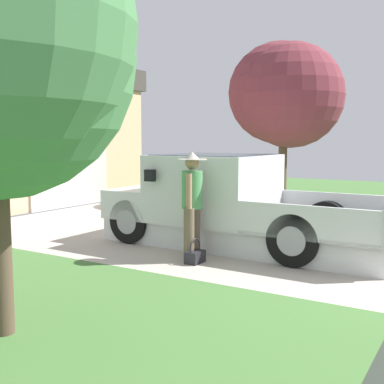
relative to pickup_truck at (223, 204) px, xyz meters
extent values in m
cube|color=#BEB0A3|center=(0.37, 1.24, -0.74)|extent=(5.20, 9.00, 0.06)
cube|color=#487638|center=(8.97, 1.24, -0.74)|extent=(12.00, 9.00, 0.06)
cube|color=silver|center=(-0.01, -0.43, -0.50)|extent=(1.83, 5.04, 0.42)
cube|color=silver|center=(0.00, 0.18, 0.30)|extent=(1.94, 1.94, 1.19)
cube|color=#1E2833|center=(0.00, 0.18, 0.65)|extent=(1.71, 1.78, 0.50)
cube|color=silver|center=(0.02, 1.61, -0.03)|extent=(1.93, 0.97, 0.53)
cube|color=black|center=(-0.03, -1.86, -0.26)|extent=(1.95, 2.20, 0.06)
cube|color=silver|center=(-0.95, -1.85, -0.03)|extent=(0.09, 2.17, 0.52)
cube|color=silver|center=(0.90, -1.87, -0.03)|extent=(0.09, 2.17, 0.52)
cube|color=black|center=(-1.05, 0.86, 0.56)|extent=(0.10, 0.18, 0.20)
cylinder|color=black|center=(-0.81, 1.48, -0.31)|extent=(0.27, 0.80, 0.80)
cylinder|color=#9E9EA3|center=(-0.81, 1.48, -0.31)|extent=(0.29, 0.44, 0.44)
cylinder|color=black|center=(0.85, 1.45, -0.31)|extent=(0.27, 0.80, 0.80)
cylinder|color=#9E9EA3|center=(0.85, 1.45, -0.31)|extent=(0.29, 0.44, 0.44)
cylinder|color=black|center=(-0.85, -1.63, -0.31)|extent=(0.27, 0.80, 0.80)
cylinder|color=#9E9EA3|center=(-0.85, -1.63, -0.31)|extent=(0.29, 0.44, 0.44)
cylinder|color=black|center=(0.81, -1.65, -0.31)|extent=(0.27, 0.80, 0.80)
cylinder|color=#9E9EA3|center=(0.81, -1.65, -0.31)|extent=(0.29, 0.44, 0.44)
cylinder|color=brown|center=(-1.45, -0.16, -0.30)|extent=(0.16, 0.16, 0.84)
cylinder|color=brown|center=(-1.10, -0.06, -0.30)|extent=(0.16, 0.16, 0.84)
cylinder|color=#4C9356|center=(-1.27, -0.11, 0.39)|extent=(0.32, 0.32, 0.59)
cylinder|color=tan|center=(-1.45, -0.16, 0.34)|extent=(0.09, 0.09, 0.62)
cylinder|color=tan|center=(-1.09, -0.06, 0.34)|extent=(0.09, 0.09, 0.62)
sphere|color=tan|center=(-1.27, -0.11, 0.81)|extent=(0.22, 0.22, 0.22)
cylinder|color=#BCB2A3|center=(-1.27, -0.11, 0.86)|extent=(0.46, 0.46, 0.01)
cone|color=#BCB2A3|center=(-1.27, -0.11, 0.92)|extent=(0.23, 0.23, 0.12)
cube|color=#232328|center=(-1.46, -0.28, -0.62)|extent=(0.32, 0.20, 0.19)
torus|color=#232328|center=(-1.46, -0.28, -0.48)|extent=(0.29, 0.02, 0.29)
cube|color=silver|center=(2.12, 5.92, 0.35)|extent=(2.89, 0.06, 2.13)
cylinder|color=brown|center=(5.58, 0.98, 0.40)|extent=(0.25, 0.25, 2.22)
sphere|color=brown|center=(5.63, 1.17, 2.49)|extent=(2.88, 2.88, 2.88)
sphere|color=brown|center=(5.39, 0.70, 2.38)|extent=(2.91, 2.91, 2.91)
sphere|color=brown|center=(5.61, 1.10, 2.76)|extent=(2.34, 2.34, 2.34)
cylinder|color=brown|center=(-4.73, -0.06, 0.20)|extent=(0.21, 0.21, 1.83)
cube|color=#286B38|center=(3.95, 4.28, -0.15)|extent=(0.58, 0.68, 0.96)
cube|color=#1C4A27|center=(3.95, 4.28, 0.38)|extent=(0.60, 0.71, 0.10)
cylinder|color=black|center=(3.73, 4.01, -0.62)|extent=(0.05, 0.18, 0.18)
cylinder|color=black|center=(4.17, 4.01, -0.62)|extent=(0.05, 0.18, 0.18)
camera|label=1|loc=(-7.66, -3.98, 1.17)|focal=45.14mm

